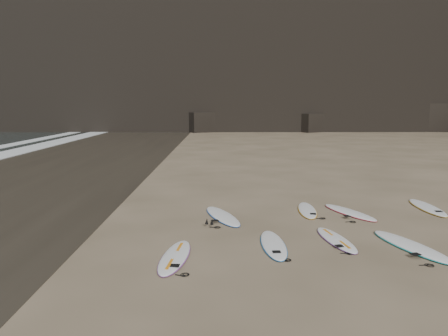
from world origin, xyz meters
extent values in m
plane|color=#897559|center=(0.00, 0.00, 0.00)|extent=(240.00, 240.00, 0.00)
cube|color=#383026|center=(-13.00, 10.00, 0.00)|extent=(12.00, 200.00, 0.01)
cube|color=black|center=(8.00, 45.00, 1.16)|extent=(4.23, 4.46, 2.33)
cube|color=black|center=(25.00, 46.00, 1.80)|extent=(5.95, 5.19, 3.59)
cube|color=black|center=(-6.00, 45.00, 1.25)|extent=(4.49, 4.76, 2.49)
ellipsoid|color=white|center=(-4.54, -1.23, 0.04)|extent=(0.82, 2.44, 0.09)
ellipsoid|color=white|center=(-2.14, -0.37, 0.04)|extent=(0.61, 2.39, 0.09)
ellipsoid|color=white|center=(-0.46, 0.02, 0.04)|extent=(0.86, 2.30, 0.08)
ellipsoid|color=white|center=(1.26, -0.54, 0.05)|extent=(1.42, 2.82, 0.10)
ellipsoid|color=white|center=(-3.40, 2.45, 0.05)|extent=(1.44, 2.70, 0.09)
ellipsoid|color=white|center=(-0.57, 3.20, 0.04)|extent=(0.76, 2.34, 0.08)
ellipsoid|color=white|center=(0.75, 2.88, 0.04)|extent=(1.50, 2.51, 0.09)
ellipsoid|color=white|center=(3.60, 3.51, 0.05)|extent=(0.71, 2.62, 0.09)
camera|label=1|loc=(-3.52, -10.93, 3.54)|focal=35.00mm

